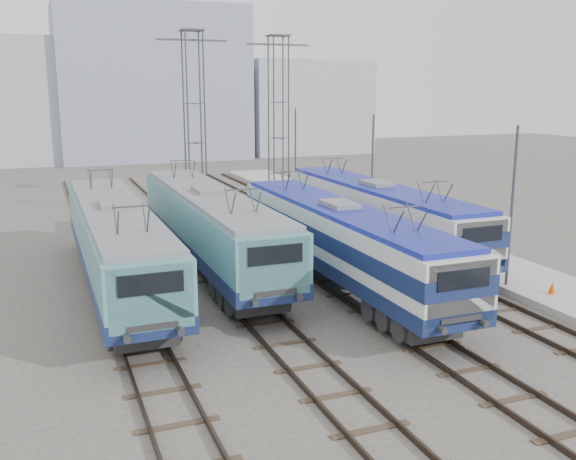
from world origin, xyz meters
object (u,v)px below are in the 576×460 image
(locomotive_center_right, at_px, (341,238))
(mast_mid, at_px, (372,175))
(locomotive_center_left, at_px, (210,223))
(catenary_tower_east, at_px, (278,115))
(mast_front, at_px, (512,211))
(locomotive_far_right, at_px, (378,211))
(safety_cone, at_px, (552,288))
(mast_rear, at_px, (295,155))
(catenary_tower_west, at_px, (194,117))
(locomotive_far_left, at_px, (117,240))

(locomotive_center_right, bearing_deg, mast_mid, 54.64)
(locomotive_center_left, height_order, catenary_tower_east, catenary_tower_east)
(locomotive_center_right, distance_m, mast_front, 7.16)
(mast_front, bearing_deg, locomotive_far_right, 103.14)
(mast_mid, relative_size, safety_cone, 13.54)
(locomotive_center_left, xyz_separation_m, safety_cone, (11.74, -9.50, -1.71))
(locomotive_center_right, height_order, locomotive_far_right, locomotive_center_right)
(locomotive_center_left, distance_m, locomotive_center_right, 6.54)
(locomotive_center_right, relative_size, mast_rear, 2.48)
(mast_front, distance_m, mast_mid, 12.00)
(catenary_tower_west, xyz_separation_m, catenary_tower_east, (6.50, 2.00, 0.00))
(locomotive_far_right, distance_m, catenary_tower_west, 14.53)
(locomotive_far_right, xyz_separation_m, mast_rear, (1.85, 16.08, 1.28))
(locomotive_center_right, distance_m, catenary_tower_east, 19.92)
(mast_mid, xyz_separation_m, safety_cone, (0.89, -13.70, -2.94))
(locomotive_center_left, xyz_separation_m, locomotive_far_right, (9.00, 0.12, -0.05))
(locomotive_center_left, bearing_deg, locomotive_far_right, 0.77)
(locomotive_center_left, relative_size, catenary_tower_west, 1.52)
(locomotive_center_right, relative_size, catenary_tower_east, 1.45)
(catenary_tower_east, distance_m, mast_mid, 10.69)
(mast_mid, bearing_deg, catenary_tower_east, 101.86)
(catenary_tower_east, height_order, safety_cone, catenary_tower_east)
(mast_mid, bearing_deg, catenary_tower_west, 137.07)
(locomotive_center_left, bearing_deg, safety_cone, -38.98)
(locomotive_center_left, bearing_deg, catenary_tower_east, 58.36)
(locomotive_center_right, xyz_separation_m, mast_mid, (6.35, 8.95, 1.28))
(locomotive_far_left, height_order, safety_cone, locomotive_far_left)
(locomotive_far_right, height_order, mast_rear, mast_rear)
(mast_front, height_order, safety_cone, mast_front)
(locomotive_far_left, xyz_separation_m, locomotive_far_right, (13.50, 1.93, -0.01))
(mast_front, height_order, mast_mid, same)
(locomotive_far_left, height_order, mast_rear, mast_rear)
(locomotive_center_right, height_order, safety_cone, locomotive_center_right)
(locomotive_center_left, relative_size, safety_cone, 35.18)
(catenary_tower_west, height_order, mast_mid, catenary_tower_west)
(locomotive_far_left, xyz_separation_m, catenary_tower_east, (13.25, 16.01, 4.42))
(mast_rear, bearing_deg, mast_mid, -90.00)
(locomotive_far_right, height_order, safety_cone, locomotive_far_right)
(locomotive_far_right, relative_size, mast_mid, 2.48)
(safety_cone, bearing_deg, mast_mid, 93.72)
(locomotive_far_left, xyz_separation_m, locomotive_center_left, (4.50, 1.81, 0.04))
(catenary_tower_east, height_order, mast_rear, catenary_tower_east)
(locomotive_center_right, relative_size, safety_cone, 33.59)
(catenary_tower_east, distance_m, safety_cone, 24.65)
(locomotive_center_left, height_order, mast_mid, mast_mid)
(locomotive_far_right, bearing_deg, catenary_tower_west, 119.20)
(locomotive_center_left, distance_m, mast_front, 13.42)
(locomotive_far_right, height_order, catenary_tower_east, catenary_tower_east)
(locomotive_far_right, height_order, mast_front, mast_front)
(locomotive_center_right, distance_m, mast_mid, 11.05)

